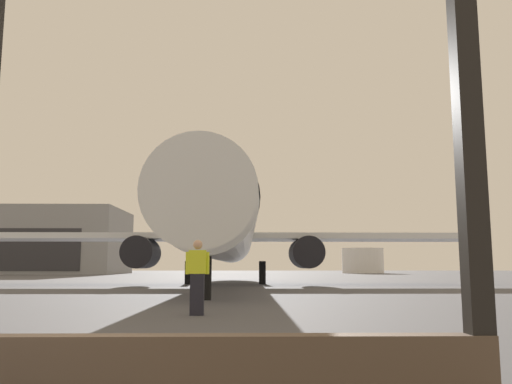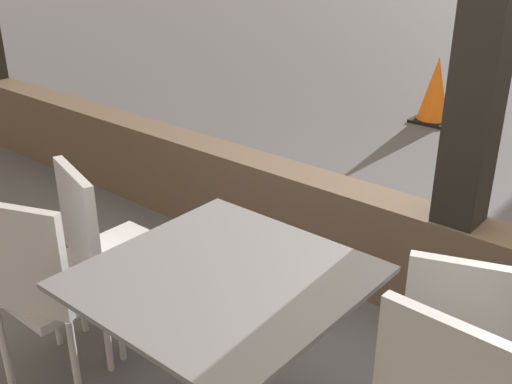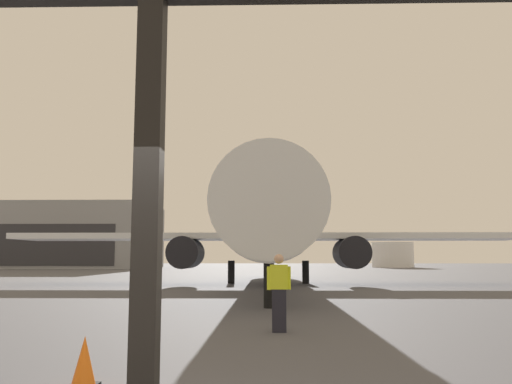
# 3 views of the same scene
# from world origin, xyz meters

# --- Properties ---
(window_frame) EXTENTS (8.74, 0.24, 3.98)m
(window_frame) POSITION_xyz_m (0.00, 0.00, 1.47)
(window_frame) COLOR brown
(window_frame) RESTS_ON ground
(dining_table) EXTENTS (0.87, 0.87, 0.75)m
(dining_table) POSITION_xyz_m (-0.30, -1.29, 0.47)
(dining_table) COLOR slate
(dining_table) RESTS_ON ground
(cafe_chair_window_right) EXTENTS (0.50, 0.50, 0.91)m
(cafe_chair_window_right) POSITION_xyz_m (-1.06, -1.54, 0.53)
(cafe_chair_window_right) COLOR #B2B2B7
(cafe_chair_window_right) RESTS_ON ground
(cafe_chair_aisle_left) EXTENTS (0.48, 0.48, 0.91)m
(cafe_chair_aisle_left) POSITION_xyz_m (-1.11, -1.19, 0.55)
(cafe_chair_aisle_left) COLOR #B2B2B7
(cafe_chair_aisle_left) RESTS_ON ground
(cafe_chair_aisle_right) EXTENTS (0.49, 0.49, 0.91)m
(cafe_chair_aisle_right) POSITION_xyz_m (0.45, -1.03, 0.54)
(cafe_chair_aisle_right) COLOR #B2B2B7
(cafe_chair_aisle_right) RESTS_ON ground
(traffic_cone) EXTENTS (0.36, 0.36, 0.64)m
(traffic_cone) POSITION_xyz_m (-1.47, 3.00, 0.30)
(traffic_cone) COLOR orange
(traffic_cone) RESTS_ON ground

